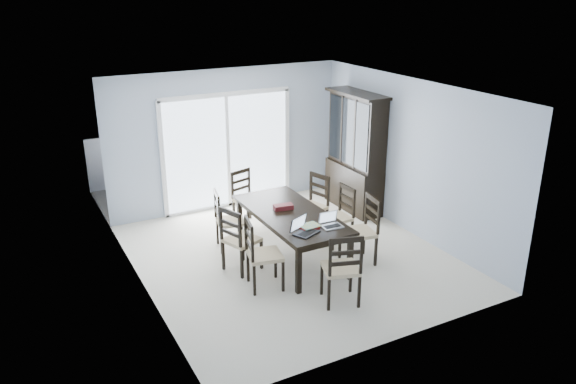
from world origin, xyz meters
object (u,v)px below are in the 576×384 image
object	(u,v)px
chair_right_far	(315,198)
cell_phone	(313,232)
chair_left_mid	(237,233)
chair_end_far	(245,192)
game_box	(283,207)
chair_right_near	(365,223)
chair_left_far	(224,214)
laptop_dark	(306,230)
chair_end_near	(343,262)
chair_right_mid	(341,209)
hot_tub	(195,169)
laptop_silver	(332,224)
china_hutch	(355,153)
dining_table	(291,217)
chair_left_near	(258,247)

from	to	relation	value
chair_right_far	cell_phone	distance (m)	1.68
cell_phone	chair_left_mid	bearing A→B (deg)	166.59
chair_end_far	game_box	world-z (taller)	chair_end_far
chair_right_near	game_box	size ratio (longest dim) A/B	4.08
chair_left_far	laptop_dark	xyz separation A→B (m)	(0.61, -1.54, 0.21)
chair_end_near	cell_phone	world-z (taller)	chair_end_near
chair_right_mid	hot_tub	distance (m)	3.76
chair_left_far	chair_end_far	bearing A→B (deg)	149.81
game_box	hot_tub	distance (m)	3.49
chair_right_near	laptop_silver	distance (m)	0.69
laptop_silver	cell_phone	size ratio (longest dim) A/B	2.52
chair_left_far	cell_phone	bearing A→B (deg)	36.08
china_hutch	chair_left_mid	world-z (taller)	china_hutch
chair_left_far	hot_tub	world-z (taller)	chair_left_far
cell_phone	game_box	xyz separation A→B (m)	(0.04, 0.96, 0.03)
chair_end_near	dining_table	bearing A→B (deg)	105.90
china_hutch	chair_end_far	xyz separation A→B (m)	(-2.10, 0.30, -0.48)
china_hutch	chair_left_far	xyz separation A→B (m)	(-2.80, -0.48, -0.48)
china_hutch	chair_left_far	size ratio (longest dim) A/B	1.96
chair_right_far	game_box	xyz separation A→B (m)	(-0.84, -0.47, 0.17)
china_hutch	chair_left_near	xyz separation A→B (m)	(-2.86, -1.85, -0.44)
chair_right_mid	chair_left_mid	bearing A→B (deg)	91.36
chair_left_near	hot_tub	distance (m)	4.28
dining_table	chair_left_near	size ratio (longest dim) A/B	1.85
laptop_dark	game_box	bearing A→B (deg)	57.68
chair_right_far	chair_end_far	size ratio (longest dim) A/B	1.05
chair_right_near	china_hutch	bearing A→B (deg)	-21.15
cell_phone	laptop_dark	bearing A→B (deg)	-161.23
china_hutch	chair_end_near	world-z (taller)	china_hutch
china_hutch	chair_end_near	xyz separation A→B (m)	(-2.09, -2.79, -0.44)
chair_end_far	cell_phone	world-z (taller)	chair_end_far
chair_right_far	laptop_silver	world-z (taller)	chair_right_far
chair_end_near	hot_tub	size ratio (longest dim) A/B	0.60
china_hutch	chair_right_mid	world-z (taller)	china_hutch
chair_right_mid	laptop_silver	size ratio (longest dim) A/B	3.67
chair_left_far	chair_right_far	world-z (taller)	chair_right_far
chair_right_mid	hot_tub	bearing A→B (deg)	16.82
cell_phone	hot_tub	distance (m)	4.44
game_box	laptop_dark	bearing A→B (deg)	-98.05
chair_right_near	hot_tub	xyz separation A→B (m)	(-1.20, 4.27, -0.19)
chair_left_mid	chair_left_near	bearing A→B (deg)	-12.40
chair_left_near	chair_right_far	xyz separation A→B (m)	(1.64, 1.24, -0.01)
chair_left_near	dining_table	bearing A→B (deg)	137.41
china_hutch	chair_right_far	distance (m)	1.44
chair_left_near	chair_right_near	xyz separation A→B (m)	(1.77, -0.03, 0.01)
chair_left_far	cell_phone	distance (m)	1.72
chair_right_far	laptop_dark	distance (m)	1.72
china_hutch	chair_right_mid	size ratio (longest dim) A/B	1.98
chair_left_near	chair_right_mid	xyz separation A→B (m)	(1.81, 0.69, -0.04)
chair_left_near	chair_end_near	size ratio (longest dim) A/B	0.99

